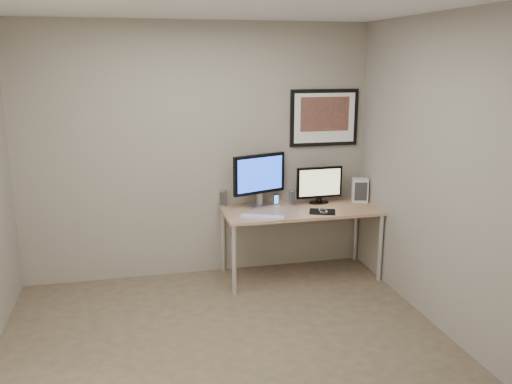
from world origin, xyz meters
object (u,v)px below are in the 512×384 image
phone_dock (276,200)px  speaker_right (292,197)px  monitor_large (259,178)px  fan_unit (360,190)px  desk (301,215)px  keyboard (263,217)px  framed_art (324,118)px  speaker_left (223,198)px  monitor_tv (319,184)px

phone_dock → speaker_right: bearing=-9.7°
phone_dock → monitor_large: bearing=160.6°
fan_unit → desk: bearing=-153.4°
phone_dock → keyboard: size_ratio=0.29×
framed_art → speaker_left: size_ratio=4.49×
speaker_right → fan_unit: (0.75, -0.03, 0.04)m
framed_art → monitor_large: bearing=-169.3°
monitor_large → phone_dock: 0.30m
monitor_large → speaker_right: size_ratio=3.55×
monitor_large → speaker_right: 0.42m
framed_art → speaker_right: framed_art is taller
keyboard → fan_unit: fan_unit is taller
monitor_large → speaker_left: monitor_large is taller
desk → fan_unit: bearing=10.6°
monitor_tv → framed_art: bearing=58.6°
phone_dock → fan_unit: size_ratio=0.51×
monitor_large → speaker_right: (0.35, -0.02, -0.22)m
monitor_tv → phone_dock: bearing=177.4°
speaker_left → speaker_right: size_ratio=1.02×
speaker_left → phone_dock: 0.56m
framed_art → speaker_right: bearing=-157.0°
phone_dock → keyboard: (-0.24, -0.38, -0.06)m
monitor_tv → phone_dock: (-0.47, 0.00, -0.15)m
keyboard → monitor_tv: bearing=52.9°
desk → speaker_right: bearing=103.5°
framed_art → monitor_large: framed_art is taller
framed_art → speaker_right: (-0.39, -0.17, -0.81)m
monitor_tv → keyboard: (-0.71, -0.38, -0.20)m
speaker_left → phone_dock: size_ratio=1.28×
monitor_large → monitor_tv: size_ratio=1.15×
phone_dock → fan_unit: 0.93m
speaker_left → fan_unit: bearing=12.9°
monitor_tv → phone_dock: size_ratio=3.87×
framed_art → fan_unit: framed_art is taller
desk → speaker_left: size_ratio=9.58×
framed_art → fan_unit: (0.36, -0.20, -0.77)m
phone_dock → keyboard: phone_dock is taller
speaker_left → speaker_right: (0.72, -0.13, -0.00)m
desk → monitor_large: 0.57m
monitor_large → keyboard: 0.51m
monitor_large → framed_art: bearing=-9.0°
desk → keyboard: 0.51m
monitor_tv → keyboard: size_ratio=1.13×
desk → framed_art: 1.07m
desk → monitor_large: bearing=154.0°
desk → speaker_right: 0.23m
monitor_large → monitor_tv: (0.65, -0.03, -0.09)m
phone_dock → keyboard: bearing=-132.5°
speaker_right → phone_dock: 0.18m
speaker_left → keyboard: speaker_left is taller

